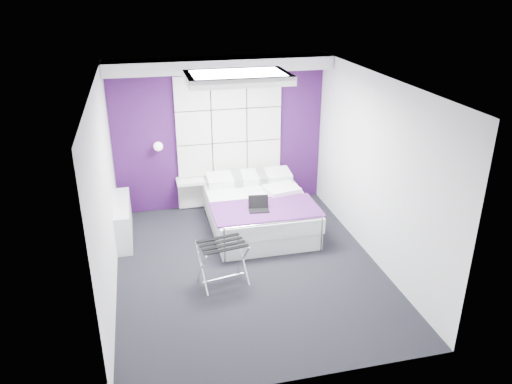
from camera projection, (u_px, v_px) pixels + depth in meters
floor at (249, 267)px, 7.02m from camera, size 4.40×4.40×0.00m
ceiling at (247, 82)px, 5.99m from camera, size 4.40×4.40×0.00m
wall_back at (220, 134)px, 8.47m from camera, size 3.60×0.00×3.60m
wall_left at (105, 194)px, 6.12m from camera, size 0.00×4.40×4.40m
wall_right at (375, 170)px, 6.88m from camera, size 0.00×4.40×4.40m
accent_wall at (220, 134)px, 8.46m from camera, size 3.58×0.02×2.58m
soffit at (220, 65)px, 7.77m from camera, size 3.58×0.50×0.20m
headboard at (229, 142)px, 8.50m from camera, size 1.80×0.08×2.30m
skylight at (237, 77)px, 6.54m from camera, size 1.36×0.86×0.12m
wall_lamp at (158, 146)px, 8.15m from camera, size 0.15×0.15×0.15m
radiator at (123, 220)px, 7.70m from camera, size 0.22×1.20×0.60m
bed at (258, 211)px, 8.04m from camera, size 1.61×1.94×0.68m
nightstand at (190, 181)px, 8.48m from camera, size 0.46×0.36×0.05m
luggage_rack at (223, 263)px, 6.56m from camera, size 0.60×0.44×0.59m
laptop at (258, 206)px, 7.46m from camera, size 0.30×0.21×0.22m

